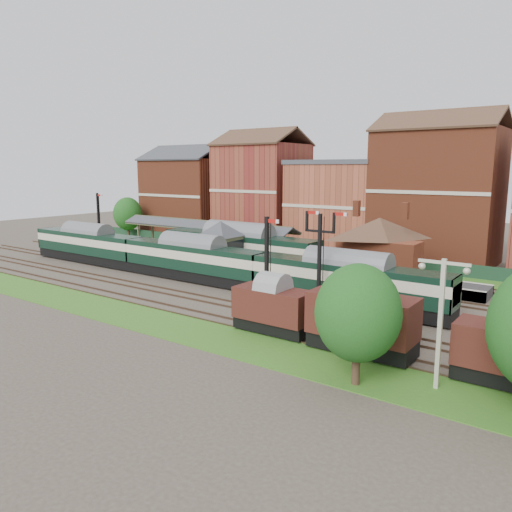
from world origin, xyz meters
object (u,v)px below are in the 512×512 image
Objects in this scene: semaphore_bracket at (320,256)px; goods_van_a at (273,307)px; dmu_train at (192,258)px; platform_railcar at (239,248)px; signal_box at (221,247)px.

semaphore_bracket reaches higher than goods_van_a.
dmu_train is 18.41m from goods_van_a.
semaphore_bracket reaches higher than platform_railcar.
dmu_train is (-1.12, -3.25, -0.84)m from signal_box.
signal_box is at bearing -88.49° from platform_railcar.
signal_box reaches higher than platform_railcar.
signal_box is 0.73× the size of semaphore_bracket.
dmu_train is at bearing -99.03° from platform_railcar.
goods_van_a is (15.02, -15.50, -0.73)m from platform_railcar.
dmu_train is 2.64× the size of platform_railcar.
platform_railcar is (-15.12, 9.00, -1.98)m from semaphore_bracket.
semaphore_bracket is at bearing -8.80° from dmu_train.
platform_railcar is (1.03, 6.50, 0.30)m from dmu_train.
dmu_train is 9.43× the size of goods_van_a.
platform_railcar is at bearing 91.51° from signal_box.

